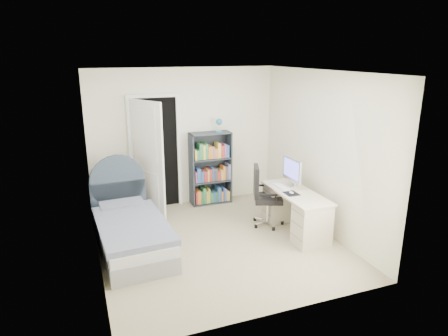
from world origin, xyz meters
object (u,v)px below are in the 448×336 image
object	(u,v)px
nightstand	(126,194)
office_chair	(263,193)
floor_lamp	(137,180)
bookcase	(211,171)
desk	(295,210)
bed	(130,230)

from	to	relation	value
nightstand	office_chair	world-z (taller)	office_chair
floor_lamp	bookcase	size ratio (longest dim) A/B	0.89
nightstand	desk	size ratio (longest dim) A/B	0.47
nightstand	desk	distance (m)	2.84
bed	nightstand	size ratio (longest dim) A/B	3.04
bookcase	bed	bearing A→B (deg)	-142.33
bed	desk	world-z (taller)	bed
bed	office_chair	size ratio (longest dim) A/B	1.98
nightstand	floor_lamp	bearing A→B (deg)	43.64
bookcase	desk	bearing A→B (deg)	-63.75
desk	office_chair	world-z (taller)	desk
bed	office_chair	distance (m)	2.17
bookcase	desk	xyz separation A→B (m)	(0.82, -1.67, -0.25)
office_chair	nightstand	bearing A→B (deg)	151.93
floor_lamp	bookcase	distance (m)	1.36
bed	desk	distance (m)	2.54
nightstand	office_chair	size ratio (longest dim) A/B	0.65
desk	nightstand	bearing A→B (deg)	148.02
bed	bookcase	world-z (taller)	bookcase
bed	nightstand	bearing A→B (deg)	84.89
bed	bookcase	xyz separation A→B (m)	(1.68, 1.30, 0.35)
bed	bookcase	size ratio (longest dim) A/B	1.24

